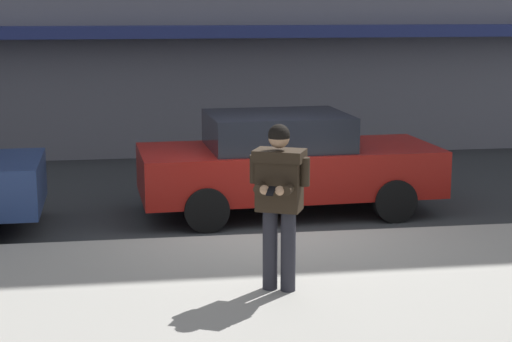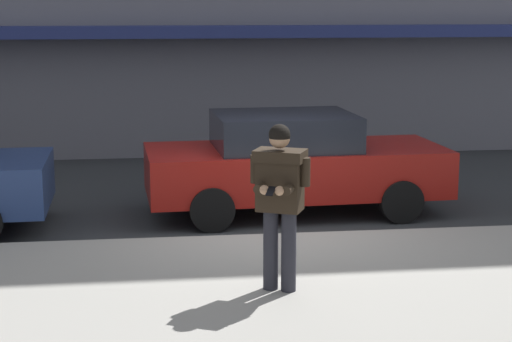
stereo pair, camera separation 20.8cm
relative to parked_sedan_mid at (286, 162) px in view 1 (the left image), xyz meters
The scene contains 5 objects.
ground_plane 1.73m from the parked_sedan_mid, 109.13° to the right, with size 80.00×80.00×0.00m, color #2B2D30.
sidewalk 4.39m from the parked_sedan_mid, 83.40° to the right, with size 32.00×5.30×0.14m, color #99968E.
curb_paint_line 1.68m from the parked_sedan_mid, 70.43° to the right, with size 28.00×0.12×0.01m, color silver.
parked_sedan_mid is the anchor object (origin of this frame).
man_texting_on_phone 4.03m from the parked_sedan_mid, 101.83° to the right, with size 0.62×0.65×1.81m.
Camera 1 is at (-1.90, -11.11, 3.18)m, focal length 60.00 mm.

